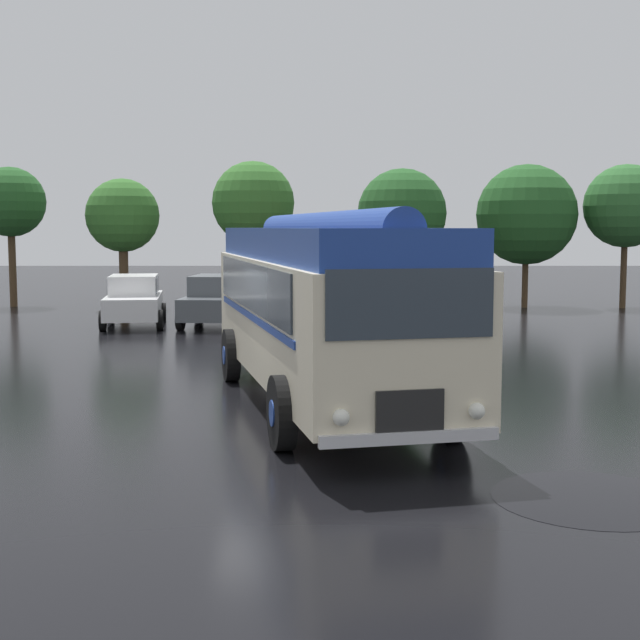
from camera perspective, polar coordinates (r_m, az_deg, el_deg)
ground_plane at (r=15.44m, az=-2.10°, el=-6.10°), size 120.00×120.00×0.00m
vintage_bus at (r=16.02m, az=0.02°, el=1.20°), size 4.64×10.38×3.49m
car_near_left at (r=29.82m, az=-11.93°, el=1.25°), size 2.38×4.39×1.66m
car_mid_left at (r=29.36m, az=-6.76°, el=1.27°), size 2.23×4.33×1.66m
car_mid_right at (r=28.96m, az=-1.06°, el=1.24°), size 2.41×4.40×1.66m
car_far_right at (r=29.35m, az=4.25°, el=1.29°), size 1.99×4.22×1.66m
tree_far_left at (r=38.42m, az=-19.24°, el=7.19°), size 2.82×2.82×5.66m
tree_left_of_centre at (r=36.14m, az=-12.48°, el=6.50°), size 2.89×2.89×5.14m
tree_centre at (r=35.26m, az=-4.25°, el=7.43°), size 3.23×3.23×5.80m
tree_right_of_centre at (r=34.98m, az=5.12°, el=6.86°), size 3.47×3.47×5.50m
tree_far_right at (r=36.71m, az=12.88°, el=6.68°), size 4.01×4.01×5.73m
tree_extra_right at (r=37.58m, az=18.93°, el=6.93°), size 3.30×3.30×5.72m
puddle_patch at (r=11.30m, az=16.87°, el=-10.85°), size 2.37×2.37×0.01m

